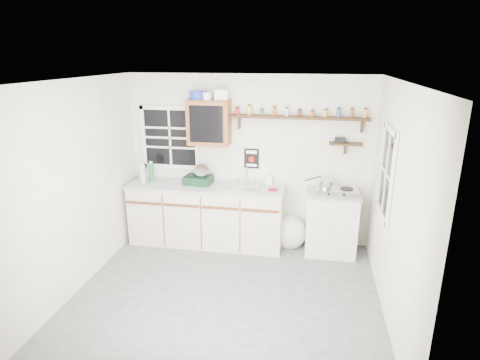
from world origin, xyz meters
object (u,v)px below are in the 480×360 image
right_cabinet (331,223)px  spice_shelf (299,117)px  main_cabinet (206,214)px  upper_cabinet (209,122)px  dish_rack (199,178)px  hotplate (336,191)px

right_cabinet → spice_shelf: spice_shelf is taller
main_cabinet → right_cabinet: 1.84m
upper_cabinet → spice_shelf: (1.27, 0.07, 0.10)m
main_cabinet → dish_rack: dish_rack is taller
right_cabinet → spice_shelf: bearing=160.5°
upper_cabinet → right_cabinet: bearing=-3.8°
main_cabinet → hotplate: (1.87, 0.01, 0.49)m
main_cabinet → hotplate: bearing=0.2°
main_cabinet → upper_cabinet: upper_cabinet is taller
main_cabinet → hotplate: hotplate is taller
right_cabinet → hotplate: (0.03, -0.02, 0.49)m
spice_shelf → hotplate: 1.15m
spice_shelf → dish_rack: (-1.41, -0.16, -0.91)m
main_cabinet → dish_rack: 0.57m
right_cabinet → dish_rack: size_ratio=2.15×
dish_rack → hotplate: size_ratio=0.72×
main_cabinet → right_cabinet: bearing=0.8°
upper_cabinet → dish_rack: upper_cabinet is taller
right_cabinet → hotplate: size_ratio=1.54×
main_cabinet → upper_cabinet: size_ratio=3.55×
hotplate → spice_shelf: bearing=157.4°
upper_cabinet → spice_shelf: size_ratio=0.34×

